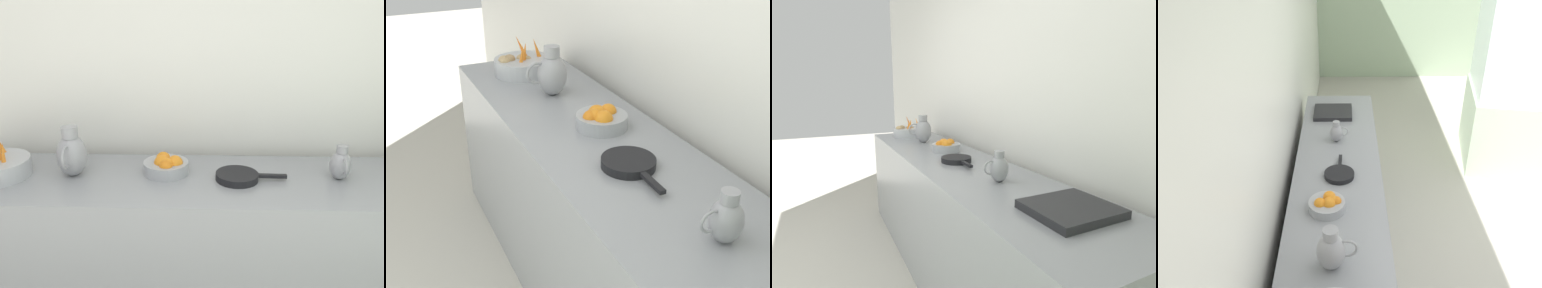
{
  "view_description": "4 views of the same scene",
  "coord_description": "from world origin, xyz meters",
  "views": [
    {
      "loc": [
        0.28,
        -0.02,
        1.72
      ],
      "look_at": [
        -1.49,
        -0.07,
        1.09
      ],
      "focal_mm": 37.55,
      "sensor_mm": 36.0,
      "label": 1
    },
    {
      "loc": [
        -0.66,
        1.5,
        1.8
      ],
      "look_at": [
        -1.35,
        0.06,
        0.99
      ],
      "focal_mm": 45.43,
      "sensor_mm": 36.0,
      "label": 2
    },
    {
      "loc": [
        -0.68,
        1.98,
        1.41
      ],
      "look_at": [
        -1.51,
        0.29,
        1.05
      ],
      "focal_mm": 28.19,
      "sensor_mm": 36.0,
      "label": 3
    },
    {
      "loc": [
        -1.47,
        -2.2,
        2.53
      ],
      "look_at": [
        -1.44,
        0.3,
        1.07
      ],
      "focal_mm": 38.36,
      "sensor_mm": 36.0,
      "label": 4
    }
  ],
  "objects": [
    {
      "name": "prep_counter",
      "position": [
        -1.53,
        0.09,
        0.45
      ],
      "size": [
        0.62,
        2.88,
        0.89
      ],
      "primitive_type": "cube",
      "color": "gray",
      "rests_on": "ground_plane"
    },
    {
      "name": "vegetable_colander",
      "position": [
        -1.52,
        -1.04,
        0.94
      ],
      "size": [
        0.33,
        0.33,
        0.21
      ],
      "color": "#ADAFB5",
      "rests_on": "prep_counter"
    },
    {
      "name": "orange_bowl",
      "position": [
        -1.58,
        -0.21,
        0.94
      ],
      "size": [
        0.23,
        0.23,
        0.1
      ],
      "color": "#9EA0A5",
      "rests_on": "prep_counter"
    },
    {
      "name": "metal_pitcher_tall",
      "position": [
        -1.55,
        -0.67,
        1.01
      ],
      "size": [
        0.21,
        0.15,
        0.25
      ],
      "color": "#939399",
      "rests_on": "prep_counter"
    },
    {
      "name": "metal_pitcher_short",
      "position": [
        -1.54,
        0.65,
        0.97
      ],
      "size": [
        0.15,
        0.1,
        0.17
      ],
      "color": "#939399",
      "rests_on": "prep_counter"
    },
    {
      "name": "skillet_on_counter",
      "position": [
        -1.52,
        0.15,
        0.91
      ],
      "size": [
        0.21,
        0.34,
        0.03
      ],
      "color": "black",
      "rests_on": "prep_counter"
    }
  ]
}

